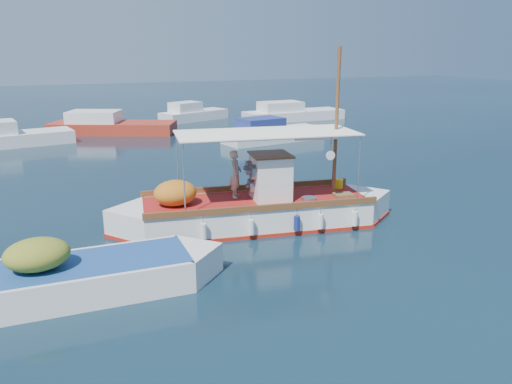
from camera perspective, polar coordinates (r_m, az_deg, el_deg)
name	(u,v)px	position (r m, az deg, el deg)	size (l,w,h in m)	color
ground	(268,229)	(16.76, 1.43, -4.20)	(160.00, 160.00, 0.00)	black
fishing_caique	(254,210)	(16.94, -0.17, -2.07)	(9.84, 3.89, 6.08)	white
dinghy	(78,280)	(13.08, -19.66, -9.43)	(7.26, 2.18, 1.77)	white
bg_boat_nw	(6,138)	(34.74, -26.65, 5.50)	(7.61, 3.61, 1.80)	silver
bg_boat_n	(109,126)	(37.54, -16.42, 7.20)	(9.08, 6.18, 1.80)	#A92C1C
bg_boat_ne	(271,134)	(32.78, 1.72, 6.65)	(7.07, 3.31, 1.80)	silver
bg_boat_e	(291,114)	(43.07, 4.02, 8.85)	(8.76, 2.90, 1.80)	silver
bg_boat_far_n	(192,115)	(43.07, -7.28, 8.76)	(6.35, 4.22, 1.80)	silver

